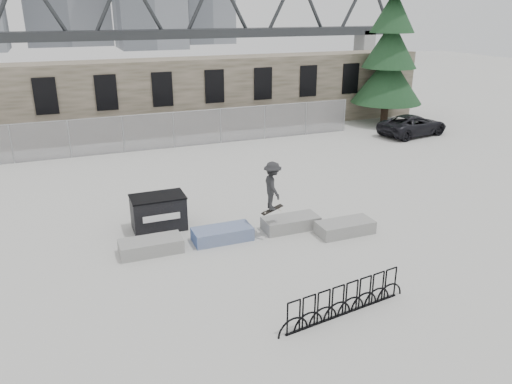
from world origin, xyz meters
The scene contains 13 objects.
ground centered at (0.00, 0.00, 0.00)m, with size 120.00×120.00×0.00m, color #B5B5B0.
stone_wall centered at (0.00, 16.24, 2.26)m, with size 36.00×2.58×4.50m.
chainlink_fence centered at (0.00, 12.50, 1.04)m, with size 22.06×0.06×2.02m.
planter_far_left centered at (-3.57, 0.12, 0.25)m, with size 2.00×0.90×0.45m.
planter_center_left centered at (-1.15, 0.14, 0.25)m, with size 2.00×0.90×0.45m.
planter_center_right centered at (1.41, 0.12, 0.25)m, with size 2.00×0.90×0.45m.
planter_offset centered at (3.02, -0.92, 0.25)m, with size 2.00×0.90×0.45m.
dumpster centered at (-2.95, 1.89, 0.63)m, with size 1.89×1.16×1.24m.
bike_rack centered at (0.43, -5.19, 0.44)m, with size 4.00×0.65×0.90m.
spruce_tree centered at (14.77, 13.55, 4.78)m, with size 4.67×4.67×11.50m.
truss_bridge centered at (10.00, 55.00, 4.13)m, with size 70.00×3.00×9.80m.
suv centered at (14.35, 9.97, 0.63)m, with size 2.11×4.57×1.27m, color black.
skateboarder centered at (0.56, -0.15, 1.84)m, with size 0.80×1.13×1.81m.
Camera 1 is at (-5.71, -14.57, 7.48)m, focal length 35.00 mm.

